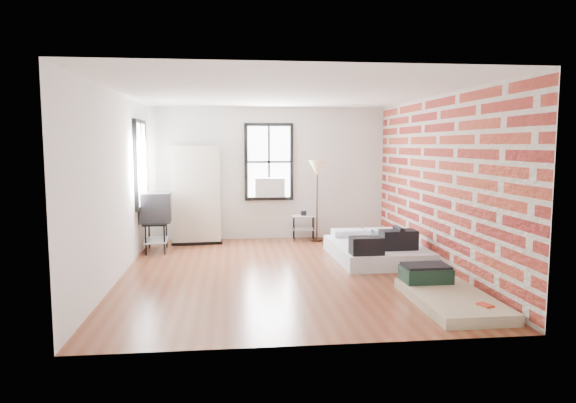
{
  "coord_description": "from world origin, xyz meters",
  "views": [
    {
      "loc": [
        -0.8,
        -7.92,
        2.02
      ],
      "look_at": [
        0.11,
        0.3,
        1.1
      ],
      "focal_mm": 32.0,
      "sensor_mm": 36.0,
      "label": 1
    }
  ],
  "objects": [
    {
      "name": "floor_lamp",
      "position": [
        0.97,
        2.57,
        1.45
      ],
      "size": [
        0.36,
        0.36,
        1.69
      ],
      "color": "black",
      "rests_on": "ground"
    },
    {
      "name": "mattress_main",
      "position": [
        1.75,
        0.75,
        0.18
      ],
      "size": [
        1.55,
        2.08,
        0.65
      ],
      "rotation": [
        0.0,
        0.0,
        0.02
      ],
      "color": "silver",
      "rests_on": "ground"
    },
    {
      "name": "tv_stand",
      "position": [
        -2.21,
        1.86,
        0.81
      ],
      "size": [
        0.6,
        0.82,
        1.12
      ],
      "rotation": [
        0.0,
        0.0,
        0.06
      ],
      "color": "black",
      "rests_on": "ground"
    },
    {
      "name": "wardrobe",
      "position": [
        -1.52,
        2.65,
        0.99
      ],
      "size": [
        1.05,
        0.65,
        2.0
      ],
      "rotation": [
        0.0,
        0.0,
        0.07
      ],
      "color": "black",
      "rests_on": "ground"
    },
    {
      "name": "mattress_bare",
      "position": [
        1.93,
        -1.74,
        0.11
      ],
      "size": [
        0.93,
        1.74,
        0.37
      ],
      "rotation": [
        0.0,
        0.0,
        0.01
      ],
      "color": "tan",
      "rests_on": "ground"
    },
    {
      "name": "ground",
      "position": [
        0.0,
        0.0,
        0.0
      ],
      "size": [
        6.0,
        6.0,
        0.0
      ],
      "primitive_type": "plane",
      "color": "brown",
      "rests_on": "ground"
    },
    {
      "name": "room_shell",
      "position": [
        0.23,
        0.36,
        1.74
      ],
      "size": [
        5.02,
        6.02,
        2.8
      ],
      "color": "silver",
      "rests_on": "ground"
    },
    {
      "name": "side_table",
      "position": [
        0.71,
        2.72,
        0.41
      ],
      "size": [
        0.5,
        0.41,
        0.62
      ],
      "rotation": [
        0.0,
        0.0,
        -0.08
      ],
      "color": "black",
      "rests_on": "ground"
    }
  ]
}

